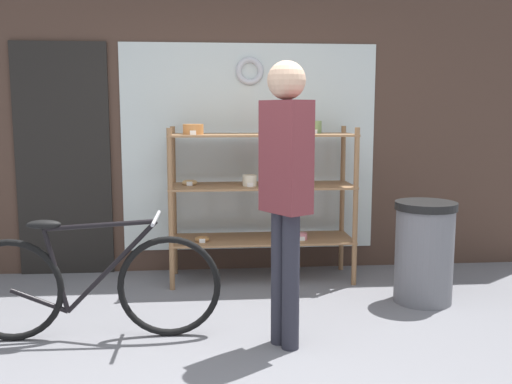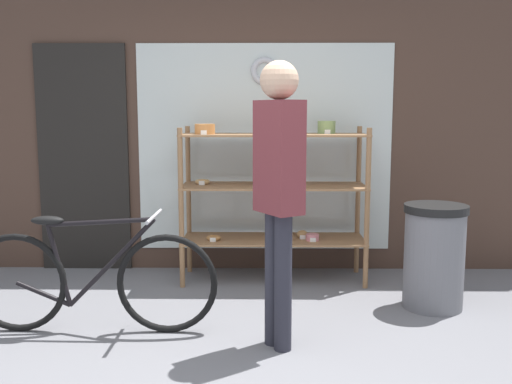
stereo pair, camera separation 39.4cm
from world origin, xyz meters
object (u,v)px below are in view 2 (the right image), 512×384
at_px(display_case, 272,186).
at_px(pedestrian, 279,180).
at_px(trash_bin, 434,253).
at_px(bicycle, 91,280).

bearing_deg(display_case, pedestrian, -89.34).
bearing_deg(pedestrian, trash_bin, -90.02).
relative_size(display_case, pedestrian, 0.89).
bearing_deg(pedestrian, display_case, -31.48).
bearing_deg(trash_bin, bicycle, -167.96).
distance_m(display_case, trash_bin, 1.47).
relative_size(bicycle, trash_bin, 2.13).
height_order(pedestrian, trash_bin, pedestrian).
distance_m(bicycle, pedestrian, 1.46).
height_order(bicycle, trash_bin, bicycle).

